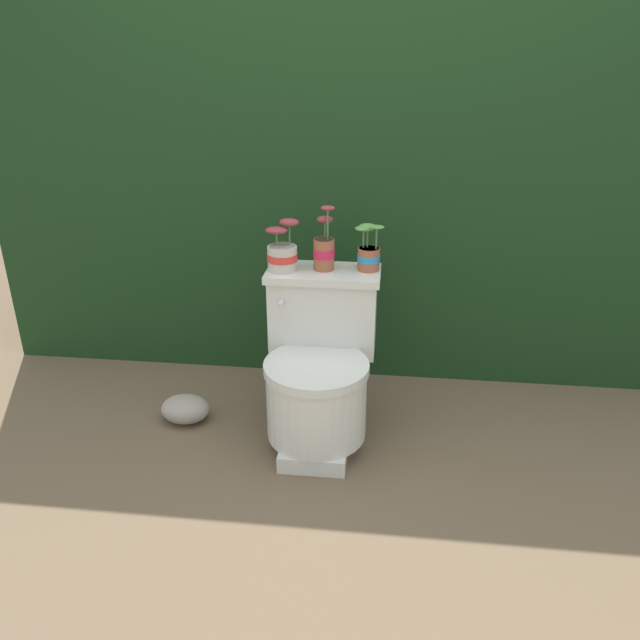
{
  "coord_description": "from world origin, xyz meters",
  "views": [
    {
      "loc": [
        0.16,
        -2.01,
        1.49
      ],
      "look_at": [
        -0.09,
        0.16,
        0.51
      ],
      "focal_mm": 35.0,
      "sensor_mm": 36.0,
      "label": 1
    }
  ],
  "objects": [
    {
      "name": "potted_plant_midleft",
      "position": [
        -0.09,
        0.3,
        0.75
      ],
      "size": [
        0.08,
        0.09,
        0.25
      ],
      "color": "#9E5638",
      "rests_on": "toilet"
    },
    {
      "name": "potted_plant_middle",
      "position": [
        0.08,
        0.31,
        0.74
      ],
      "size": [
        0.11,
        0.09,
        0.18
      ],
      "color": "#9E5638",
      "rests_on": "toilet"
    },
    {
      "name": "potted_plant_left",
      "position": [
        -0.25,
        0.27,
        0.73
      ],
      "size": [
        0.13,
        0.12,
        0.2
      ],
      "color": "beige",
      "rests_on": "toilet"
    },
    {
      "name": "hedge_backdrop",
      "position": [
        0.0,
        1.11,
        0.88
      ],
      "size": [
        3.4,
        0.89,
        1.76
      ],
      "color": "#193819",
      "rests_on": "ground"
    },
    {
      "name": "toilet",
      "position": [
        -0.09,
        0.13,
        0.31
      ],
      "size": [
        0.45,
        0.55,
        0.67
      ],
      "color": "silver",
      "rests_on": "ground"
    },
    {
      "name": "garden_stone",
      "position": [
        -0.67,
        0.17,
        0.06
      ],
      "size": [
        0.21,
        0.17,
        0.11
      ],
      "color": "#9E9384",
      "rests_on": "ground"
    },
    {
      "name": "ground_plane",
      "position": [
        0.0,
        0.0,
        0.0
      ],
      "size": [
        12.0,
        12.0,
        0.0
      ],
      "primitive_type": "plane",
      "color": "brown"
    }
  ]
}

